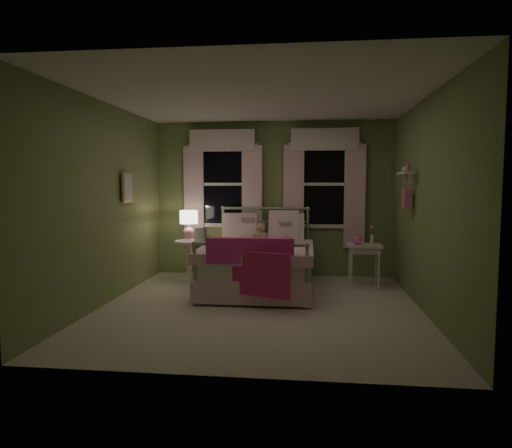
# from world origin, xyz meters

# --- Properties ---
(room_shell) EXTENTS (4.20, 4.20, 4.20)m
(room_shell) POSITION_xyz_m (0.00, 0.00, 1.30)
(room_shell) COLOR beige
(room_shell) RESTS_ON ground
(bed) EXTENTS (1.58, 2.04, 1.18)m
(bed) POSITION_xyz_m (-0.12, 0.98, 0.38)
(bed) COLOR white
(bed) RESTS_ON ground
(pink_throw) EXTENTS (1.10, 0.45, 0.71)m
(pink_throw) POSITION_xyz_m (-0.12, -0.03, 0.61)
(pink_throw) COLOR #F22FA5
(pink_throw) RESTS_ON bed
(child_left) EXTENTS (0.32, 0.24, 0.79)m
(child_left) POSITION_xyz_m (-0.40, 1.42, 0.96)
(child_left) COLOR #F7D1DD
(child_left) RESTS_ON bed
(child_right) EXTENTS (0.40, 0.34, 0.70)m
(child_right) POSITION_xyz_m (0.16, 1.42, 0.92)
(child_right) COLOR #F7D1DD
(child_right) RESTS_ON bed
(book_left) EXTENTS (0.20, 0.12, 0.26)m
(book_left) POSITION_xyz_m (-0.40, 1.17, 0.96)
(book_left) COLOR beige
(book_left) RESTS_ON child_left
(book_right) EXTENTS (0.21, 0.13, 0.26)m
(book_right) POSITION_xyz_m (0.16, 1.17, 0.92)
(book_right) COLOR beige
(book_right) RESTS_ON child_right
(teddy_bear) EXTENTS (0.24, 0.20, 0.32)m
(teddy_bear) POSITION_xyz_m (-0.12, 1.26, 0.79)
(teddy_bear) COLOR tan
(teddy_bear) RESTS_ON bed
(nightstand_left) EXTENTS (0.46, 0.46, 0.65)m
(nightstand_left) POSITION_xyz_m (-1.29, 1.46, 0.42)
(nightstand_left) COLOR white
(nightstand_left) RESTS_ON ground
(table_lamp) EXTENTS (0.28, 0.28, 0.46)m
(table_lamp) POSITION_xyz_m (-1.29, 1.46, 0.95)
(table_lamp) COLOR pink
(table_lamp) RESTS_ON nightstand_left
(book_nightstand) EXTENTS (0.18, 0.23, 0.02)m
(book_nightstand) POSITION_xyz_m (-1.19, 1.38, 0.66)
(book_nightstand) COLOR beige
(book_nightstand) RESTS_ON nightstand_left
(nightstand_right) EXTENTS (0.50, 0.40, 0.64)m
(nightstand_right) POSITION_xyz_m (1.44, 1.34, 0.55)
(nightstand_right) COLOR white
(nightstand_right) RESTS_ON ground
(pink_toy) EXTENTS (0.14, 0.19, 0.14)m
(pink_toy) POSITION_xyz_m (1.34, 1.33, 0.71)
(pink_toy) COLOR pink
(pink_toy) RESTS_ON nightstand_right
(bud_vase) EXTENTS (0.06, 0.06, 0.28)m
(bud_vase) POSITION_xyz_m (1.56, 1.39, 0.79)
(bud_vase) COLOR white
(bud_vase) RESTS_ON nightstand_right
(window_left) EXTENTS (1.34, 0.13, 1.96)m
(window_left) POSITION_xyz_m (-0.85, 2.03, 1.62)
(window_left) COLOR black
(window_left) RESTS_ON room_shell
(window_right) EXTENTS (1.34, 0.13, 1.96)m
(window_right) POSITION_xyz_m (0.85, 2.03, 1.62)
(window_right) COLOR black
(window_right) RESTS_ON room_shell
(wall_shelf) EXTENTS (0.15, 0.50, 0.60)m
(wall_shelf) POSITION_xyz_m (1.90, 0.70, 1.52)
(wall_shelf) COLOR white
(wall_shelf) RESTS_ON room_shell
(framed_picture) EXTENTS (0.03, 0.32, 0.42)m
(framed_picture) POSITION_xyz_m (-1.95, 0.60, 1.50)
(framed_picture) COLOR beige
(framed_picture) RESTS_ON room_shell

